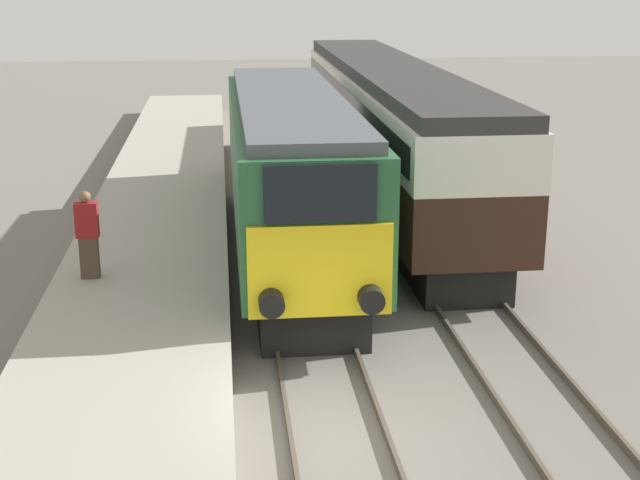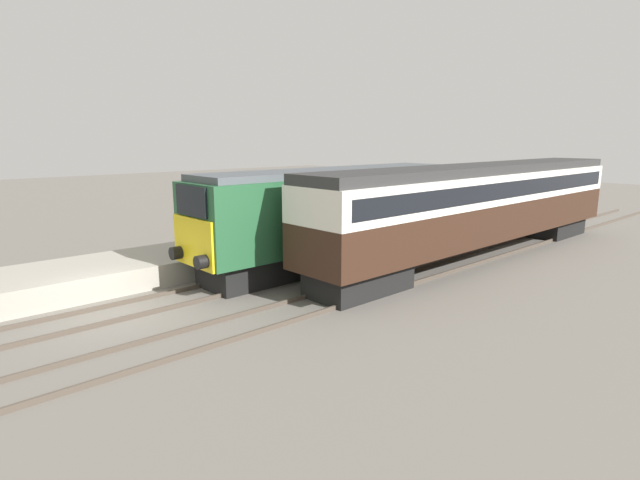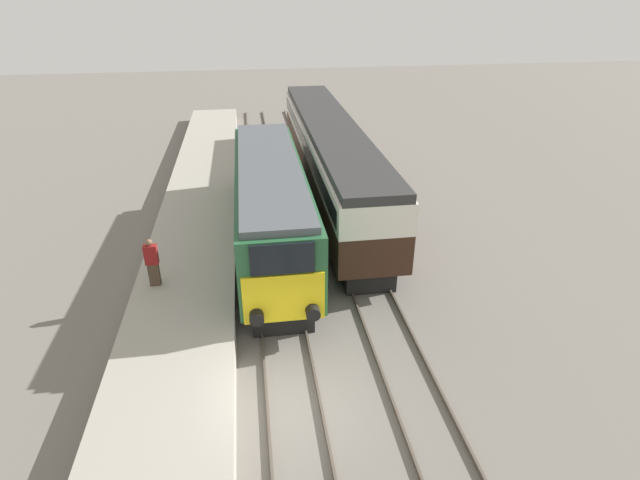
% 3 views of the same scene
% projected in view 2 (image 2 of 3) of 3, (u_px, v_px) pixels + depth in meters
% --- Properties ---
extents(ground_plane, '(120.00, 120.00, 0.00)m').
position_uv_depth(ground_plane, '(115.00, 314.00, 14.85)').
color(ground_plane, slate).
extents(platform_left, '(3.50, 50.00, 0.83)m').
position_uv_depth(platform_left, '(266.00, 246.00, 22.43)').
color(platform_left, '#9E998C').
rests_on(platform_left, ground_plane).
extents(rails_near_track, '(1.51, 60.00, 0.14)m').
position_uv_depth(rails_near_track, '(254.00, 281.00, 18.13)').
color(rails_near_track, '#4C4238').
rests_on(rails_near_track, ground_plane).
extents(rails_far_track, '(1.50, 60.00, 0.14)m').
position_uv_depth(rails_far_track, '(316.00, 303.00, 15.67)').
color(rails_far_track, '#4C4238').
rests_on(rails_far_track, ground_plane).
extents(locomotive, '(2.70, 13.07, 3.96)m').
position_uv_depth(locomotive, '(333.00, 212.00, 20.35)').
color(locomotive, black).
rests_on(locomotive, ground_plane).
extents(passenger_carriage, '(2.75, 19.79, 4.06)m').
position_uv_depth(passenger_carriage, '(482.00, 201.00, 21.56)').
color(passenger_carriage, black).
rests_on(passenger_carriage, ground_plane).
extents(person_on_platform, '(0.44, 0.26, 1.78)m').
position_uv_depth(person_on_platform, '(208.00, 220.00, 21.36)').
color(person_on_platform, '#473828').
rests_on(person_on_platform, platform_left).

